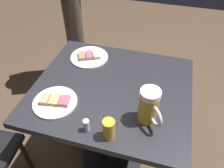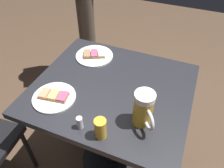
{
  "view_description": "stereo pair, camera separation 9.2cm",
  "coord_description": "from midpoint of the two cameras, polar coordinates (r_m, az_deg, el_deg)",
  "views": [
    {
      "loc": [
        0.79,
        0.22,
        1.53
      ],
      "look_at": [
        0.0,
        0.0,
        0.77
      ],
      "focal_mm": 34.75,
      "sensor_mm": 36.0,
      "label": 1
    },
    {
      "loc": [
        0.75,
        0.31,
        1.53
      ],
      "look_at": [
        0.0,
        0.0,
        0.77
      ],
      "focal_mm": 34.75,
      "sensor_mm": 36.0,
      "label": 2
    }
  ],
  "objects": [
    {
      "name": "ground_plane",
      "position": [
        1.73,
        1.62,
        -19.09
      ],
      "size": [
        6.0,
        6.0,
        0.0
      ],
      "primitive_type": "plane",
      "color": "#4C3828"
    },
    {
      "name": "cafe_table",
      "position": [
        1.24,
        2.14,
        -6.19
      ],
      "size": [
        0.71,
        0.81,
        0.75
      ],
      "color": "black",
      "rests_on": "ground_plane"
    },
    {
      "name": "plate_near",
      "position": [
        1.33,
        -2.68,
        7.49
      ],
      "size": [
        0.23,
        0.23,
        0.03
      ],
      "color": "white",
      "rests_on": "cafe_table"
    },
    {
      "name": "plate_far",
      "position": [
        1.09,
        -12.68,
        -3.4
      ],
      "size": [
        0.21,
        0.21,
        0.03
      ],
      "color": "white",
      "rests_on": "cafe_table"
    },
    {
      "name": "beer_mug",
      "position": [
        0.92,
        11.18,
        -6.69
      ],
      "size": [
        0.13,
        0.11,
        0.17
      ],
      "color": "gold",
      "rests_on": "cafe_table"
    },
    {
      "name": "beer_glass_small",
      "position": [
        0.89,
        -0.05,
        -11.75
      ],
      "size": [
        0.05,
        0.05,
        0.1
      ],
      "primitive_type": "cylinder",
      "color": "gold",
      "rests_on": "cafe_table"
    },
    {
      "name": "salt_shaker",
      "position": [
        0.94,
        -5.65,
        -10.24
      ],
      "size": [
        0.03,
        0.03,
        0.06
      ],
      "primitive_type": "cylinder",
      "color": "silver",
      "rests_on": "cafe_table"
    }
  ]
}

